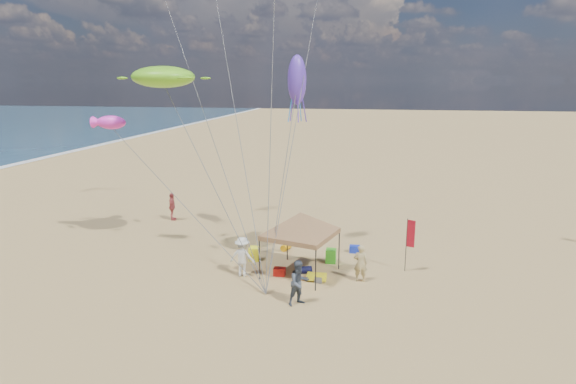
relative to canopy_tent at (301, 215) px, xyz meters
name	(u,v)px	position (x,y,z in m)	size (l,w,h in m)	color
ground	(275,301)	(-0.58, -3.09, -2.92)	(280.00, 280.00, 0.00)	tan
canopy_tent	(301,215)	(0.00, 0.00, 0.00)	(5.46, 5.46, 3.51)	black
feather_flag	(410,236)	(5.05, 1.21, -1.14)	(0.38, 0.17, 2.64)	black
cooler_red	(279,272)	(-0.93, -0.37, -2.73)	(0.54, 0.38, 0.38)	red
cooler_blue	(355,249)	(2.39, 3.45, -2.73)	(0.54, 0.38, 0.38)	#162BB4
bag_navy	(305,270)	(0.23, 0.09, -2.74)	(0.36, 0.36, 0.60)	black
bag_orange	(286,247)	(-1.29, 3.13, -2.74)	(0.36, 0.36, 0.60)	#CF900B
chair_green	(331,256)	(1.29, 1.76, -2.57)	(0.50, 0.50, 0.70)	green
chair_yellow	(254,254)	(-2.60, 1.36, -2.57)	(0.50, 0.50, 0.70)	#FEFF1C
crate_grey	(318,279)	(0.97, -0.80, -2.78)	(0.34, 0.30, 0.28)	slate
beach_cart	(317,277)	(0.87, -0.67, -2.72)	(0.90, 0.50, 0.24)	#FAF51B
person_near_a	(360,263)	(2.83, -0.33, -2.05)	(0.63, 0.41, 1.73)	tan
person_near_b	(299,283)	(0.46, -3.18, -1.97)	(0.92, 0.72, 1.89)	#3B4450
person_near_c	(242,257)	(-2.62, -0.73, -1.97)	(1.23, 0.71, 1.90)	silver
person_far_a	(172,207)	(-9.72, 7.50, -2.01)	(1.07, 0.45, 1.83)	#AB4143
turtle_kite	(163,77)	(-7.00, 1.28, 6.23)	(3.15, 2.52, 1.05)	#6ED021
fish_kite	(111,122)	(-10.51, 2.26, 3.91)	(1.64, 0.82, 0.73)	#FF36D7
squid_kite	(297,80)	(-0.85, 3.97, 6.09)	(0.98, 0.98, 2.54)	#5835C1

